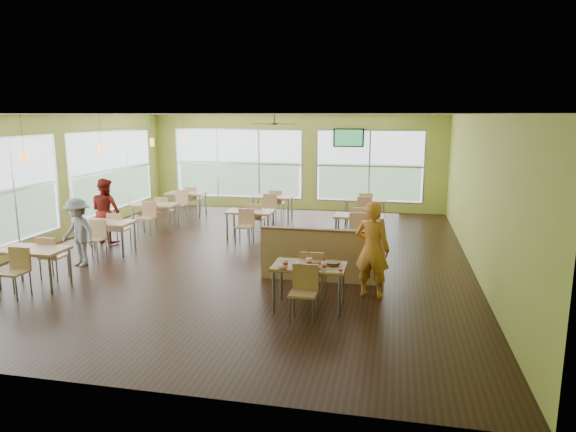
{
  "coord_description": "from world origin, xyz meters",
  "views": [
    {
      "loc": [
        3.32,
        -11.05,
        3.19
      ],
      "look_at": [
        1.3,
        -1.38,
        1.23
      ],
      "focal_mm": 32.0,
      "sensor_mm": 36.0,
      "label": 1
    }
  ],
  "objects_px": {
    "man_plaid": "(372,249)",
    "food_basket": "(333,263)",
    "main_table": "(309,272)",
    "half_wall_divider": "(322,255)"
  },
  "relations": [
    {
      "from": "main_table",
      "to": "man_plaid",
      "type": "xyz_separation_m",
      "value": [
        0.99,
        0.8,
        0.23
      ]
    },
    {
      "from": "man_plaid",
      "to": "food_basket",
      "type": "relative_size",
      "value": 6.85
    },
    {
      "from": "main_table",
      "to": "food_basket",
      "type": "relative_size",
      "value": 6.04
    },
    {
      "from": "main_table",
      "to": "food_basket",
      "type": "bearing_deg",
      "value": 9.59
    },
    {
      "from": "food_basket",
      "to": "man_plaid",
      "type": "bearing_deg",
      "value": 50.4
    },
    {
      "from": "main_table",
      "to": "man_plaid",
      "type": "distance_m",
      "value": 1.29
    },
    {
      "from": "half_wall_divider",
      "to": "food_basket",
      "type": "bearing_deg",
      "value": -74.59
    },
    {
      "from": "half_wall_divider",
      "to": "main_table",
      "type": "bearing_deg",
      "value": -90.0
    },
    {
      "from": "man_plaid",
      "to": "food_basket",
      "type": "bearing_deg",
      "value": 65.18
    },
    {
      "from": "half_wall_divider",
      "to": "food_basket",
      "type": "distance_m",
      "value": 1.46
    }
  ]
}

